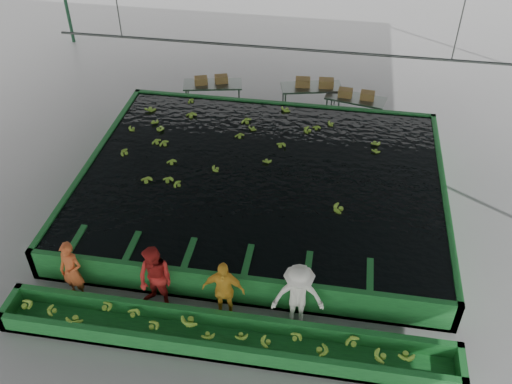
% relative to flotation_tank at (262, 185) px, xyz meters
% --- Properties ---
extents(ground, '(80.00, 80.00, 0.00)m').
position_rel_flotation_tank_xyz_m(ground, '(0.00, -1.50, -0.45)').
color(ground, gray).
rests_on(ground, ground).
extents(shed_roof, '(20.00, 22.00, 0.04)m').
position_rel_flotation_tank_xyz_m(shed_roof, '(0.00, -1.50, 4.55)').
color(shed_roof, gray).
rests_on(shed_roof, shed_posts).
extents(shed_posts, '(20.00, 22.00, 5.00)m').
position_rel_flotation_tank_xyz_m(shed_posts, '(0.00, -1.50, 2.05)').
color(shed_posts, '#1F4D30').
rests_on(shed_posts, ground).
extents(flotation_tank, '(10.00, 8.00, 0.90)m').
position_rel_flotation_tank_xyz_m(flotation_tank, '(0.00, 0.00, 0.00)').
color(flotation_tank, '#1C6E2B').
rests_on(flotation_tank, ground).
extents(tank_water, '(9.70, 7.70, 0.00)m').
position_rel_flotation_tank_xyz_m(tank_water, '(0.00, -0.00, 0.40)').
color(tank_water, black).
rests_on(tank_water, flotation_tank).
extents(sorting_trough, '(10.00, 1.00, 0.50)m').
position_rel_flotation_tank_xyz_m(sorting_trough, '(0.00, -5.10, -0.20)').
color(sorting_trough, '#1C6E2B').
rests_on(sorting_trough, ground).
extents(cableway_rail, '(0.08, 0.08, 14.00)m').
position_rel_flotation_tank_xyz_m(cableway_rail, '(0.00, 3.50, 2.55)').
color(cableway_rail, '#59605B').
rests_on(cableway_rail, shed_roof).
extents(rail_hanger_left, '(0.04, 0.04, 2.00)m').
position_rel_flotation_tank_xyz_m(rail_hanger_left, '(-5.00, 3.50, 3.55)').
color(rail_hanger_left, '#59605B').
rests_on(rail_hanger_left, shed_roof).
extents(rail_hanger_right, '(0.04, 0.04, 2.00)m').
position_rel_flotation_tank_xyz_m(rail_hanger_right, '(5.00, 3.50, 3.55)').
color(rail_hanger_right, '#59605B').
rests_on(rail_hanger_right, shed_roof).
extents(worker_a, '(0.65, 0.49, 1.61)m').
position_rel_flotation_tank_xyz_m(worker_a, '(-3.72, -4.30, 0.36)').
color(worker_a, '#D75C2A').
rests_on(worker_a, ground).
extents(worker_b, '(1.05, 0.94, 1.78)m').
position_rel_flotation_tank_xyz_m(worker_b, '(-1.72, -4.30, 0.44)').
color(worker_b, red).
rests_on(worker_b, ground).
extents(worker_c, '(0.97, 0.42, 1.63)m').
position_rel_flotation_tank_xyz_m(worker_c, '(-0.18, -4.30, 0.37)').
color(worker_c, yellow).
rests_on(worker_c, ground).
extents(worker_d, '(1.24, 0.82, 1.78)m').
position_rel_flotation_tank_xyz_m(worker_d, '(1.47, -4.30, 0.44)').
color(worker_d, white).
rests_on(worker_d, ground).
extents(packing_table_left, '(2.13, 1.18, 0.92)m').
position_rel_flotation_tank_xyz_m(packing_table_left, '(-2.49, 4.78, 0.01)').
color(packing_table_left, '#59605B').
rests_on(packing_table_left, ground).
extents(packing_table_mid, '(2.20, 1.27, 0.94)m').
position_rel_flotation_tank_xyz_m(packing_table_mid, '(0.91, 5.12, 0.02)').
color(packing_table_mid, '#59605B').
rests_on(packing_table_mid, ground).
extents(packing_table_right, '(2.09, 1.18, 0.90)m').
position_rel_flotation_tank_xyz_m(packing_table_right, '(2.44, 4.65, -0.00)').
color(packing_table_right, '#59605B').
rests_on(packing_table_right, ground).
extents(box_stack_left, '(1.19, 0.67, 0.25)m').
position_rel_flotation_tank_xyz_m(box_stack_left, '(-2.55, 4.82, 0.47)').
color(box_stack_left, olive).
rests_on(box_stack_left, packing_table_left).
extents(box_stack_mid, '(1.33, 0.46, 0.28)m').
position_rel_flotation_tank_xyz_m(box_stack_mid, '(1.01, 5.13, 0.49)').
color(box_stack_mid, olive).
rests_on(box_stack_mid, packing_table_mid).
extents(box_stack_right, '(1.22, 0.44, 0.26)m').
position_rel_flotation_tank_xyz_m(box_stack_right, '(2.45, 4.66, 0.45)').
color(box_stack_right, olive).
rests_on(box_stack_right, packing_table_right).
extents(floating_bananas, '(9.07, 6.18, 0.12)m').
position_rel_flotation_tank_xyz_m(floating_bananas, '(0.00, 0.80, 0.40)').
color(floating_bananas, '#8BC235').
rests_on(floating_bananas, tank_water).
extents(trough_bananas, '(8.68, 0.58, 0.12)m').
position_rel_flotation_tank_xyz_m(trough_bananas, '(0.00, -5.10, -0.05)').
color(trough_bananas, '#8BC235').
rests_on(trough_bananas, sorting_trough).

